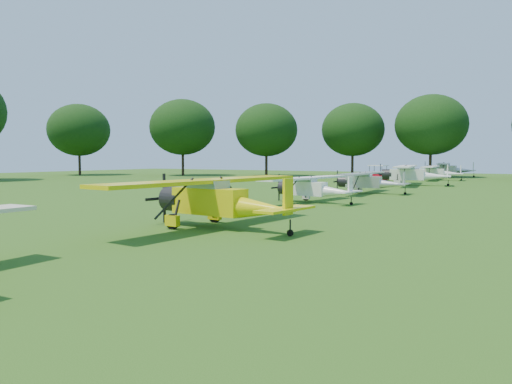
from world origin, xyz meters
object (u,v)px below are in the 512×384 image
Objects in this scene: aircraft_6 at (435,171)px; golf_cart at (377,175)px; aircraft_2 at (219,197)px; aircraft_4 at (369,180)px; aircraft_3 at (312,187)px; aircraft_7 at (448,168)px; aircraft_5 at (412,173)px.

golf_cart is at bearing -146.90° from aircraft_6.
aircraft_2 reaches higher than golf_cart.
aircraft_4 is 28.60m from aircraft_6.
aircraft_2 is at bearing -76.22° from aircraft_3.
aircraft_6 is 0.86× the size of aircraft_7.
aircraft_2 is 66.09m from aircraft_7.
aircraft_6 is at bearing -95.41° from aircraft_7.
aircraft_3 is 0.98× the size of aircraft_4.
aircraft_3 is 52.57m from aircraft_7.
aircraft_2 is at bearing -98.35° from aircraft_5.
aircraft_7 reaches higher than aircraft_6.
aircraft_7 is (-1.56, 66.07, 0.04)m from aircraft_2.
aircraft_4 is 24.37m from golf_cart.
aircraft_7 reaches higher than aircraft_3.
golf_cart is (-5.73, 34.01, -0.42)m from aircraft_3.
aircraft_2 is 13.60m from aircraft_3.
aircraft_5 is at bearing -94.30° from aircraft_6.
aircraft_4 is (0.64, 10.49, 0.03)m from aircraft_3.
aircraft_4 reaches higher than aircraft_3.
aircraft_7 is at bearing 96.89° from aircraft_3.
aircraft_4 is 0.82× the size of aircraft_5.
golf_cart is at bearing 106.52° from aircraft_3.
aircraft_2 is 48.08m from golf_cart.
aircraft_3 is at bearing 102.33° from aircraft_2.
aircraft_7 is 19.46m from golf_cart.
aircraft_6 is (0.68, 39.10, 0.11)m from aircraft_3.
aircraft_4 is at bearing -60.74° from golf_cart.
aircraft_7 is (-0.58, 42.08, 0.27)m from aircraft_4.
aircraft_2 is 1.20× the size of aircraft_4.
aircraft_3 is at bearing -98.14° from aircraft_7.
aircraft_7 is at bearing 87.37° from aircraft_6.
aircraft_5 is (0.29, 14.38, 0.25)m from aircraft_4.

